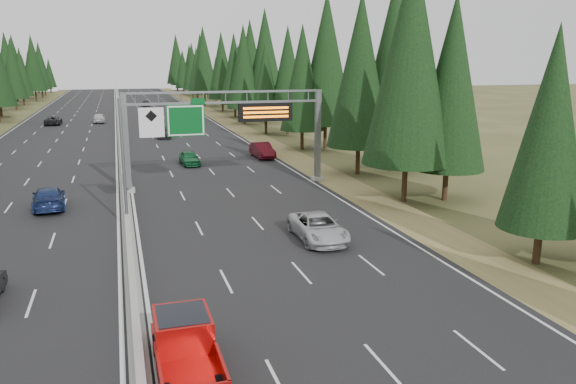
# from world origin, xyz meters

# --- Properties ---
(road) EXTENTS (32.00, 260.00, 0.08)m
(road) POSITION_xyz_m (0.00, 80.00, 0.04)
(road) COLOR black
(road) RESTS_ON ground
(shoulder_right) EXTENTS (3.60, 260.00, 0.06)m
(shoulder_right) POSITION_xyz_m (17.80, 80.00, 0.03)
(shoulder_right) COLOR olive
(shoulder_right) RESTS_ON ground
(median_barrier) EXTENTS (0.70, 260.00, 0.85)m
(median_barrier) POSITION_xyz_m (0.00, 80.00, 0.41)
(median_barrier) COLOR gray
(median_barrier) RESTS_ON road
(sign_gantry) EXTENTS (16.75, 0.98, 7.80)m
(sign_gantry) POSITION_xyz_m (8.92, 34.88, 5.27)
(sign_gantry) COLOR slate
(sign_gantry) RESTS_ON road
(hov_sign_pole) EXTENTS (2.80, 0.50, 8.00)m
(hov_sign_pole) POSITION_xyz_m (0.58, 24.97, 4.72)
(hov_sign_pole) COLOR slate
(hov_sign_pole) RESTS_ON road
(tree_row_right) EXTENTS (12.06, 244.48, 18.67)m
(tree_row_right) POSITION_xyz_m (22.17, 74.10, 9.27)
(tree_row_right) COLOR black
(tree_row_right) RESTS_ON ground
(silver_minivan) EXTENTS (2.56, 5.39, 1.49)m
(silver_minivan) POSITION_xyz_m (10.57, 19.19, 0.82)
(silver_minivan) COLOR #B9B9BE
(silver_minivan) RESTS_ON road
(red_pickup) EXTENTS (1.97, 5.52, 1.80)m
(red_pickup) POSITION_xyz_m (1.50, 7.28, 1.08)
(red_pickup) COLOR black
(red_pickup) RESTS_ON road
(car_ahead_green) EXTENTS (1.90, 4.24, 1.41)m
(car_ahead_green) POSITION_xyz_m (6.45, 45.58, 0.79)
(car_ahead_green) COLOR #166435
(car_ahead_green) RESTS_ON road
(car_ahead_dkred) EXTENTS (1.91, 4.93, 1.60)m
(car_ahead_dkred) POSITION_xyz_m (14.50, 47.72, 0.88)
(car_ahead_dkred) COLOR #4C0A13
(car_ahead_dkred) RESTS_ON road
(car_ahead_dkgrey) EXTENTS (2.04, 4.75, 1.36)m
(car_ahead_dkgrey) POSITION_xyz_m (5.64, 67.02, 0.76)
(car_ahead_dkgrey) COLOR black
(car_ahead_dkgrey) RESTS_ON road
(car_ahead_white) EXTENTS (2.22, 4.63, 1.27)m
(car_ahead_white) POSITION_xyz_m (6.27, 91.48, 0.72)
(car_ahead_white) COLOR silver
(car_ahead_white) RESTS_ON road
(car_ahead_far) EXTENTS (1.99, 4.26, 1.41)m
(car_ahead_far) POSITION_xyz_m (6.25, 123.23, 0.79)
(car_ahead_far) COLOR black
(car_ahead_far) RESTS_ON road
(car_onc_blue) EXTENTS (2.55, 5.39, 1.52)m
(car_onc_blue) POSITION_xyz_m (-5.17, 31.42, 0.84)
(car_onc_blue) COLOR navy
(car_onc_blue) RESTS_ON road
(car_onc_white) EXTENTS (1.93, 4.73, 1.61)m
(car_onc_white) POSITION_xyz_m (-3.13, 89.37, 0.88)
(car_onc_white) COLOR silver
(car_onc_white) RESTS_ON road
(car_onc_far) EXTENTS (2.49, 5.25, 1.45)m
(car_onc_far) POSITION_xyz_m (-10.21, 88.49, 0.80)
(car_onc_far) COLOR black
(car_onc_far) RESTS_ON road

